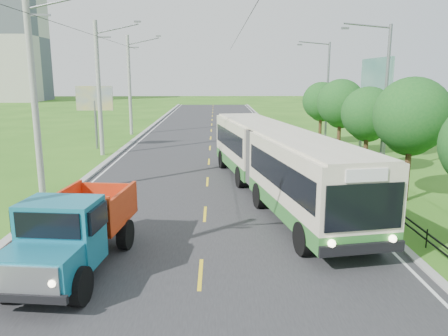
{
  "coord_description": "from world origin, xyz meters",
  "views": [
    {
      "loc": [
        0.49,
        -12.53,
        6.04
      ],
      "look_at": [
        0.87,
        6.94,
        1.9
      ],
      "focal_mm": 35.0,
      "sensor_mm": 36.0,
      "label": 1
    }
  ],
  "objects_px": {
    "streetlight_far": "(326,88)",
    "planter_near": "(397,207)",
    "planter_far": "(316,148)",
    "pole_far": "(130,85)",
    "streetlight_mid": "(383,95)",
    "planter_mid": "(345,169)",
    "pole_near": "(35,95)",
    "bus": "(276,157)",
    "tree_back": "(322,103)",
    "billboard_right": "(375,85)",
    "billboard_left": "(95,102)",
    "dump_truck": "(74,227)",
    "tree_fourth": "(368,116)",
    "tree_third": "(412,119)",
    "tree_fifth": "(341,105)",
    "pole_mid": "(99,88)"
  },
  "relations": [
    {
      "from": "streetlight_far",
      "to": "planter_near",
      "type": "xyz_separation_m",
      "value": [
        -2.04,
        -22.0,
        -4.62
      ]
    },
    {
      "from": "streetlight_far",
      "to": "planter_far",
      "type": "relative_size",
      "value": 13.54
    },
    {
      "from": "pole_far",
      "to": "streetlight_far",
      "type": "relative_size",
      "value": 1.1
    },
    {
      "from": "streetlight_mid",
      "to": "planter_mid",
      "type": "distance_m",
      "value": 5.05
    },
    {
      "from": "pole_near",
      "to": "bus",
      "type": "height_order",
      "value": "pole_near"
    },
    {
      "from": "tree_back",
      "to": "billboard_right",
      "type": "bearing_deg",
      "value": -68.3
    },
    {
      "from": "pole_near",
      "to": "billboard_left",
      "type": "height_order",
      "value": "pole_near"
    },
    {
      "from": "pole_near",
      "to": "dump_truck",
      "type": "relative_size",
      "value": 1.61
    },
    {
      "from": "dump_truck",
      "to": "bus",
      "type": "bearing_deg",
      "value": 54.61
    },
    {
      "from": "pole_near",
      "to": "planter_mid",
      "type": "distance_m",
      "value": 18.23
    },
    {
      "from": "pole_far",
      "to": "tree_fourth",
      "type": "height_order",
      "value": "pole_far"
    },
    {
      "from": "streetlight_mid",
      "to": "billboard_right",
      "type": "bearing_deg",
      "value": 74.56
    },
    {
      "from": "tree_third",
      "to": "planter_mid",
      "type": "relative_size",
      "value": 8.96
    },
    {
      "from": "tree_fourth",
      "to": "billboard_right",
      "type": "relative_size",
      "value": 0.74
    },
    {
      "from": "pole_near",
      "to": "tree_third",
      "type": "relative_size",
      "value": 1.67
    },
    {
      "from": "planter_near",
      "to": "billboard_left",
      "type": "height_order",
      "value": "billboard_left"
    },
    {
      "from": "pole_near",
      "to": "planter_far",
      "type": "height_order",
      "value": "pole_near"
    },
    {
      "from": "pole_far",
      "to": "tree_fifth",
      "type": "distance_m",
      "value": 22.25
    },
    {
      "from": "bus",
      "to": "planter_far",
      "type": "bearing_deg",
      "value": 58.96
    },
    {
      "from": "planter_mid",
      "to": "streetlight_far",
      "type": "bearing_deg",
      "value": 81.7
    },
    {
      "from": "pole_mid",
      "to": "tree_fourth",
      "type": "distance_m",
      "value": 19.43
    },
    {
      "from": "tree_back",
      "to": "planter_far",
      "type": "bearing_deg",
      "value": -106.88
    },
    {
      "from": "pole_near",
      "to": "tree_fifth",
      "type": "xyz_separation_m",
      "value": [
        18.12,
        11.14,
        -1.24
      ]
    },
    {
      "from": "pole_mid",
      "to": "tree_fourth",
      "type": "relative_size",
      "value": 1.85
    },
    {
      "from": "pole_far",
      "to": "streetlight_far",
      "type": "bearing_deg",
      "value": -14.81
    },
    {
      "from": "pole_far",
      "to": "tree_back",
      "type": "xyz_separation_m",
      "value": [
        18.12,
        -6.86,
        -1.44
      ]
    },
    {
      "from": "streetlight_mid",
      "to": "streetlight_far",
      "type": "distance_m",
      "value": 14.0
    },
    {
      "from": "dump_truck",
      "to": "planter_near",
      "type": "bearing_deg",
      "value": 30.3
    },
    {
      "from": "streetlight_mid",
      "to": "billboard_left",
      "type": "bearing_deg",
      "value": 153.6
    },
    {
      "from": "tree_back",
      "to": "streetlight_far",
      "type": "bearing_deg",
      "value": 67.08
    },
    {
      "from": "tree_third",
      "to": "pole_near",
      "type": "bearing_deg",
      "value": 177.29
    },
    {
      "from": "planter_far",
      "to": "streetlight_far",
      "type": "bearing_deg",
      "value": 71.2
    },
    {
      "from": "planter_near",
      "to": "billboard_right",
      "type": "height_order",
      "value": "billboard_right"
    },
    {
      "from": "streetlight_mid",
      "to": "pole_mid",
      "type": "bearing_deg",
      "value": 159.68
    },
    {
      "from": "tree_fourth",
      "to": "planter_mid",
      "type": "xyz_separation_m",
      "value": [
        -1.26,
        -0.14,
        -3.3
      ]
    },
    {
      "from": "pole_near",
      "to": "planter_near",
      "type": "xyz_separation_m",
      "value": [
        16.86,
        -3.0,
        -4.81
      ]
    },
    {
      "from": "pole_near",
      "to": "planter_far",
      "type": "bearing_deg",
      "value": 37.63
    },
    {
      "from": "tree_fifth",
      "to": "planter_mid",
      "type": "distance_m",
      "value": 7.21
    },
    {
      "from": "billboard_right",
      "to": "dump_truck",
      "type": "height_order",
      "value": "billboard_right"
    },
    {
      "from": "tree_fifth",
      "to": "billboard_left",
      "type": "bearing_deg",
      "value": 168.72
    },
    {
      "from": "streetlight_far",
      "to": "planter_near",
      "type": "height_order",
      "value": "streetlight_far"
    },
    {
      "from": "pole_mid",
      "to": "dump_truck",
      "type": "relative_size",
      "value": 1.61
    },
    {
      "from": "pole_mid",
      "to": "planter_mid",
      "type": "distance_m",
      "value": 18.88
    },
    {
      "from": "tree_third",
      "to": "dump_truck",
      "type": "distance_m",
      "value": 16.0
    },
    {
      "from": "tree_third",
      "to": "tree_back",
      "type": "relative_size",
      "value": 1.09
    },
    {
      "from": "streetlight_mid",
      "to": "dump_truck",
      "type": "distance_m",
      "value": 20.21
    },
    {
      "from": "planter_far",
      "to": "dump_truck",
      "type": "relative_size",
      "value": 0.11
    },
    {
      "from": "planter_far",
      "to": "bus",
      "type": "bearing_deg",
      "value": -111.1
    },
    {
      "from": "pole_far",
      "to": "tree_third",
      "type": "relative_size",
      "value": 1.67
    },
    {
      "from": "planter_mid",
      "to": "billboard_right",
      "type": "xyz_separation_m",
      "value": [
        3.7,
        6.0,
        5.06
      ]
    }
  ]
}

